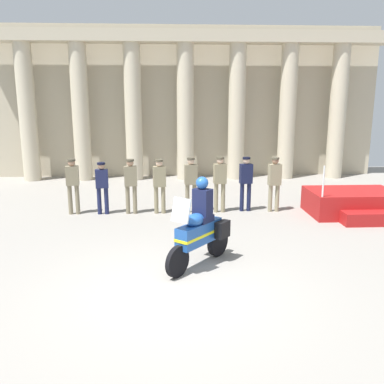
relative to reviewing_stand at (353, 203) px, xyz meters
The scene contains 12 objects.
ground_plane 7.25m from the reviewing_stand, 138.81° to the right, with size 28.09×28.09×0.00m, color gray.
colonnade_backdrop 8.98m from the reviewing_stand, 125.82° to the left, with size 17.63×1.58×6.71m.
reviewing_stand is the anchor object (origin of this frame).
officer_in_row_0 8.58m from the reviewing_stand, behind, with size 0.41×0.27×1.71m.
officer_in_row_1 7.69m from the reviewing_stand, behind, with size 0.41×0.27×1.61m.
officer_in_row_2 6.83m from the reviewing_stand, behind, with size 0.41×0.27×1.70m.
officer_in_row_3 5.96m from the reviewing_stand, behind, with size 0.41×0.27×1.69m.
officer_in_row_4 5.01m from the reviewing_stand, behind, with size 0.41×0.27×1.73m.
officer_in_row_5 4.13m from the reviewing_stand, behind, with size 0.41×0.27×1.74m.
officer_in_row_6 3.33m from the reviewing_stand, 168.84° to the left, with size 0.41×0.27×1.72m.
officer_in_row_7 2.47m from the reviewing_stand, 167.00° to the left, with size 0.41×0.27×1.72m.
motorcycle_with_rider 6.14m from the reviewing_stand, 143.38° to the right, with size 1.42×1.69×1.90m.
Camera 1 is at (-0.06, -7.01, 3.39)m, focal length 38.02 mm.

